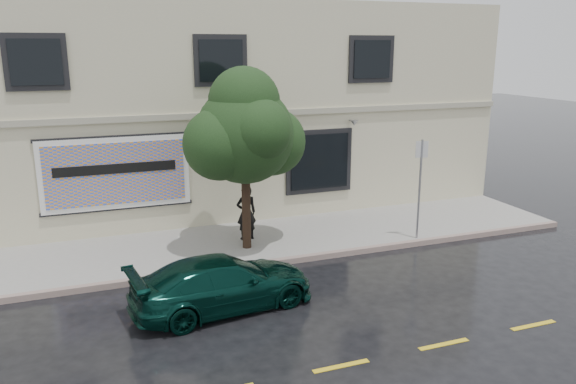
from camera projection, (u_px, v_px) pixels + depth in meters
name	position (u px, v px, depth m)	size (l,w,h in m)	color
ground	(277.00, 290.00, 13.31)	(90.00, 90.00, 0.00)	black
sidewalk	(240.00, 243.00, 16.24)	(20.00, 3.50, 0.15)	#999690
curb	(258.00, 265.00, 14.65)	(20.00, 0.18, 0.16)	gray
road_marking	(341.00, 366.00, 10.13)	(19.00, 0.12, 0.01)	gold
building	(196.00, 106.00, 20.59)	(20.00, 8.12, 7.00)	#BDBA98
billboard	(116.00, 173.00, 16.18)	(4.30, 0.16, 2.20)	white
car	(223.00, 283.00, 12.25)	(1.78, 4.04, 1.18)	black
pedestrian	(246.00, 213.00, 16.19)	(0.58, 0.38, 1.60)	black
umbrella	(246.00, 175.00, 15.91)	(0.88, 0.88, 0.65)	black
street_tree	(245.00, 135.00, 14.92)	(2.64, 2.64, 4.50)	#312115
sign_pole	(420.00, 181.00, 16.04)	(0.35, 0.11, 2.92)	gray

